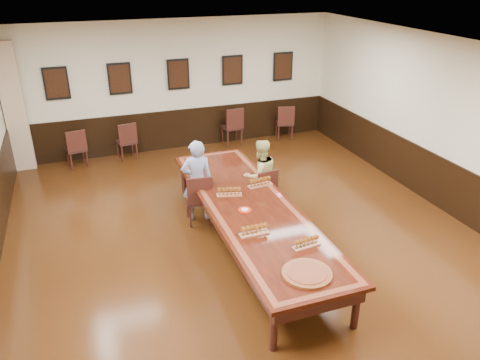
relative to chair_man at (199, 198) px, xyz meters
name	(u,v)px	position (x,y,z in m)	size (l,w,h in m)	color
floor	(250,245)	(0.60, -1.07, -0.50)	(8.00, 10.00, 0.02)	black
ceiling	(252,53)	(0.60, -1.07, 2.72)	(8.00, 10.00, 0.02)	white
wall_back	(178,86)	(0.60, 3.94, 1.11)	(8.00, 0.02, 3.20)	beige
wall_right	(456,130)	(4.61, -1.07, 1.11)	(0.02, 10.00, 3.20)	beige
chair_man	(199,198)	(0.00, 0.00, 0.00)	(0.46, 0.50, 0.98)	black
chair_woman	(263,190)	(1.25, -0.02, -0.03)	(0.42, 0.46, 0.91)	black
spare_chair_a	(76,148)	(-2.01, 3.46, -0.02)	(0.44, 0.48, 0.93)	black
spare_chair_b	(126,140)	(-0.84, 3.58, -0.02)	(0.44, 0.48, 0.94)	black
spare_chair_c	(232,126)	(1.90, 3.66, 0.02)	(0.47, 0.52, 1.01)	black
spare_chair_d	(285,122)	(3.37, 3.58, -0.01)	(0.45, 0.49, 0.95)	black
person_man	(197,181)	(0.01, 0.10, 0.29)	(0.57, 0.37, 1.56)	#4459AC
person_woman	(260,176)	(1.24, 0.07, 0.22)	(0.70, 0.55, 1.42)	#D5D285
pink_phone	(279,195)	(1.20, -0.89, 0.27)	(0.08, 0.15, 0.01)	#F85293
curtain	(14,108)	(-3.15, 3.75, 0.96)	(0.45, 0.18, 2.90)	tan
wainscoting	(250,219)	(0.60, -1.07, 0.01)	(8.00, 10.00, 1.00)	black
conference_table	(250,213)	(0.60, -1.07, 0.12)	(1.40, 5.00, 0.76)	black
posters	(178,74)	(0.60, 3.87, 1.41)	(6.14, 0.04, 0.74)	black
flight_a	(229,192)	(0.39, -0.60, 0.34)	(0.45, 0.23, 0.16)	#9F5D42
flight_b	(260,182)	(1.03, -0.43, 0.34)	(0.45, 0.18, 0.17)	#9F5D42
flight_c	(254,230)	(0.33, -1.92, 0.34)	(0.44, 0.14, 0.17)	#9F5D42
flight_d	(307,242)	(0.90, -2.47, 0.33)	(0.42, 0.17, 0.15)	#9F5D42
red_plate_grp	(245,210)	(0.45, -1.20, 0.27)	(0.22, 0.22, 0.03)	red
carved_platter	(307,274)	(0.61, -3.06, 0.29)	(0.75, 0.75, 0.05)	#5C2912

